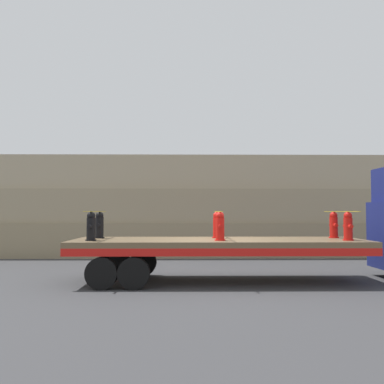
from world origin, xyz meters
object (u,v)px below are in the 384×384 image
flatbed_trailer (201,247)px  fire_hydrant_red_near_1 (220,227)px  fire_hydrant_black_far_0 (100,225)px  fire_hydrant_red_far_2 (334,225)px  fire_hydrant_red_near_2 (348,227)px  fire_hydrant_black_near_0 (91,227)px  fire_hydrant_red_far_1 (217,225)px

flatbed_trailer → fire_hydrant_red_near_1: fire_hydrant_red_near_1 is taller
fire_hydrant_black_far_0 → fire_hydrant_red_near_1: 3.65m
flatbed_trailer → fire_hydrant_red_far_2: size_ratio=10.49×
fire_hydrant_red_near_1 → fire_hydrant_red_far_2: size_ratio=1.00×
flatbed_trailer → fire_hydrant_red_near_2: bearing=-8.1°
flatbed_trailer → fire_hydrant_black_near_0: 3.08m
fire_hydrant_red_near_2 → fire_hydrant_red_near_1: bearing=180.0°
fire_hydrant_red_far_1 → fire_hydrant_red_near_2: (3.47, -1.13, 0.00)m
fire_hydrant_red_far_1 → fire_hydrant_red_far_2: (3.47, 0.00, 0.00)m
fire_hydrant_black_near_0 → flatbed_trailer: bearing=10.8°
fire_hydrant_red_near_2 → flatbed_trailer: bearing=171.9°
fire_hydrant_black_near_0 → fire_hydrant_red_near_1: 3.47m
fire_hydrant_black_far_0 → fire_hydrant_red_far_1: bearing=0.0°
fire_hydrant_red_far_2 → fire_hydrant_black_near_0: bearing=-170.8°
fire_hydrant_black_near_0 → fire_hydrant_red_far_1: bearing=18.0°
fire_hydrant_red_near_1 → fire_hydrant_red_near_2: bearing=0.0°
fire_hydrant_red_near_1 → fire_hydrant_red_near_2: size_ratio=1.00×
flatbed_trailer → fire_hydrant_red_near_2: fire_hydrant_red_near_2 is taller
fire_hydrant_red_near_1 → fire_hydrant_black_far_0: bearing=162.0°
flatbed_trailer → fire_hydrant_red_far_1: (0.50, 0.56, 0.59)m
fire_hydrant_red_near_1 → fire_hydrant_red_far_1: 1.13m
fire_hydrant_black_far_0 → fire_hydrant_red_near_2: same height
fire_hydrant_red_far_1 → fire_hydrant_red_near_2: bearing=-18.0°
flatbed_trailer → fire_hydrant_red_near_2: (3.97, -0.56, 0.59)m
fire_hydrant_black_near_0 → fire_hydrant_red_near_2: size_ratio=1.00×
fire_hydrant_black_near_0 → fire_hydrant_red_far_2: size_ratio=1.00×
fire_hydrant_black_near_0 → fire_hydrant_red_far_1: same height
fire_hydrant_black_far_0 → fire_hydrant_red_far_1: same height
fire_hydrant_black_far_0 → fire_hydrant_red_far_2: size_ratio=1.00×
flatbed_trailer → fire_hydrant_red_far_1: bearing=48.4°
fire_hydrant_black_near_0 → fire_hydrant_black_far_0: (0.00, 1.13, 0.00)m
fire_hydrant_black_far_0 → fire_hydrant_red_near_2: 7.03m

